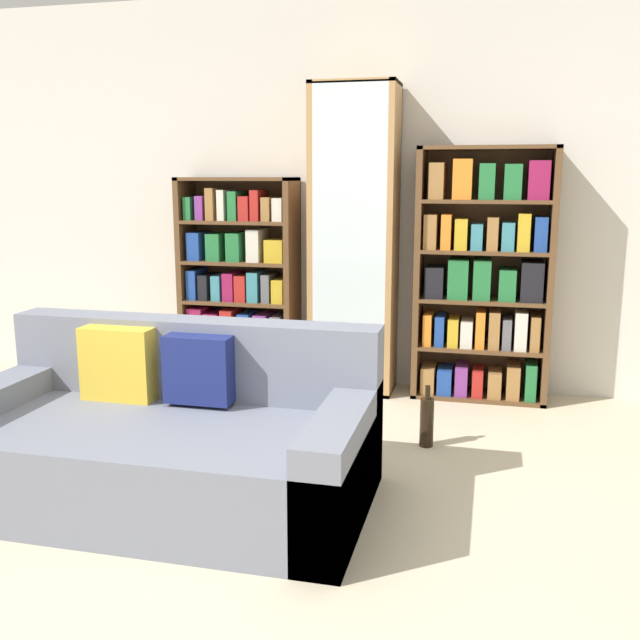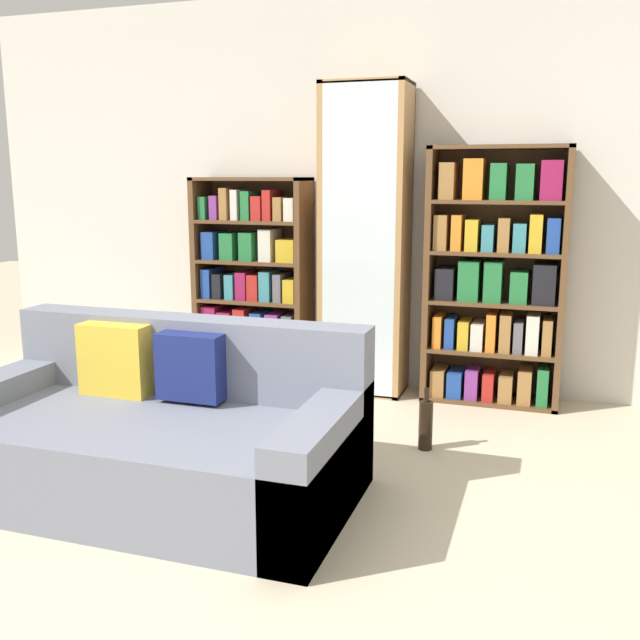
% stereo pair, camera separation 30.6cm
% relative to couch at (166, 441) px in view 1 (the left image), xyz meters
% --- Properties ---
extents(ground_plane, '(16.00, 16.00, 0.00)m').
position_rel_couch_xyz_m(ground_plane, '(0.58, -0.54, -0.27)').
color(ground_plane, beige).
extents(wall_back, '(6.24, 0.06, 2.70)m').
position_rel_couch_xyz_m(wall_back, '(0.58, 2.12, 1.08)').
color(wall_back, beige).
rests_on(wall_back, ground).
extents(couch, '(1.88, 0.99, 0.78)m').
position_rel_couch_xyz_m(couch, '(0.00, 0.00, 0.00)').
color(couch, slate).
rests_on(couch, ground).
extents(bookshelf_left, '(0.83, 0.32, 1.47)m').
position_rel_couch_xyz_m(bookshelf_left, '(-0.33, 1.91, 0.44)').
color(bookshelf_left, brown).
rests_on(bookshelf_left, ground).
extents(display_cabinet, '(0.57, 0.36, 2.07)m').
position_rel_couch_xyz_m(display_cabinet, '(0.51, 1.90, 0.76)').
color(display_cabinet, '#AD7F4C').
rests_on(display_cabinet, ground).
extents(bookshelf_right, '(0.88, 0.32, 1.66)m').
position_rel_couch_xyz_m(bookshelf_right, '(1.38, 1.91, 0.55)').
color(bookshelf_right, brown).
rests_on(bookshelf_right, ground).
extents(wine_bottle, '(0.08, 0.08, 0.35)m').
position_rel_couch_xyz_m(wine_bottle, '(1.12, 0.92, -0.13)').
color(wine_bottle, black).
rests_on(wine_bottle, ground).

